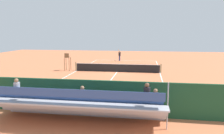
# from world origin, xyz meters

# --- Properties ---
(ground_plane) EXTENTS (60.00, 60.00, 0.00)m
(ground_plane) POSITION_xyz_m (0.00, 0.00, 0.00)
(ground_plane) COLOR #CC7047
(court_line_markings) EXTENTS (10.10, 22.20, 0.01)m
(court_line_markings) POSITION_xyz_m (0.00, -0.04, 0.00)
(court_line_markings) COLOR white
(court_line_markings) RESTS_ON ground
(tennis_net) EXTENTS (10.30, 0.10, 1.07)m
(tennis_net) POSITION_xyz_m (0.00, 0.00, 0.50)
(tennis_net) COLOR black
(tennis_net) RESTS_ON ground
(backdrop_wall) EXTENTS (18.00, 0.16, 2.00)m
(backdrop_wall) POSITION_xyz_m (0.00, 14.00, 1.00)
(backdrop_wall) COLOR #1E4C2D
(backdrop_wall) RESTS_ON ground
(bleacher_stand) EXTENTS (9.06, 2.40, 2.48)m
(bleacher_stand) POSITION_xyz_m (-0.13, 15.32, 0.94)
(bleacher_stand) COLOR #B2B2B7
(bleacher_stand) RESTS_ON ground
(umpire_chair) EXTENTS (0.67, 0.67, 2.14)m
(umpire_chair) POSITION_xyz_m (6.20, -0.06, 1.31)
(umpire_chair) COLOR brown
(umpire_chair) RESTS_ON ground
(courtside_bench) EXTENTS (1.80, 0.40, 0.93)m
(courtside_bench) POSITION_xyz_m (-3.00, 13.27, 0.56)
(courtside_bench) COLOR #9E754C
(courtside_bench) RESTS_ON ground
(equipment_bag) EXTENTS (0.90, 0.36, 0.36)m
(equipment_bag) POSITION_xyz_m (-1.14, 13.40, 0.18)
(equipment_bag) COLOR black
(equipment_bag) RESTS_ON ground
(tennis_player) EXTENTS (0.45, 0.56, 1.93)m
(tennis_player) POSITION_xyz_m (0.99, -10.42, 1.02)
(tennis_player) COLOR navy
(tennis_player) RESTS_ON ground
(tennis_racket) EXTENTS (0.57, 0.32, 0.03)m
(tennis_racket) POSITION_xyz_m (1.89, -9.90, 0.01)
(tennis_racket) COLOR black
(tennis_racket) RESTS_ON ground
(tennis_ball_near) EXTENTS (0.07, 0.07, 0.07)m
(tennis_ball_near) POSITION_xyz_m (0.75, -7.88, 0.03)
(tennis_ball_near) COLOR #CCDB33
(tennis_ball_near) RESTS_ON ground
(tennis_ball_far) EXTENTS (0.07, 0.07, 0.07)m
(tennis_ball_far) POSITION_xyz_m (0.31, -8.64, 0.03)
(tennis_ball_far) COLOR #CCDB33
(tennis_ball_far) RESTS_ON ground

